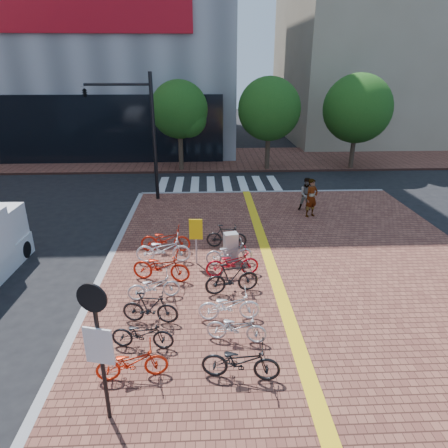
{
  "coord_description": "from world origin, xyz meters",
  "views": [
    {
      "loc": [
        -0.31,
        -9.93,
        6.92
      ],
      "look_at": [
        0.35,
        4.15,
        1.3
      ],
      "focal_mm": 32.0,
      "sensor_mm": 36.0,
      "label": 1
    }
  ],
  "objects_px": {
    "bike_3": "(154,286)",
    "pedestrian_a": "(312,198)",
    "bike_0": "(132,362)",
    "bike_1": "(142,333)",
    "bike_10": "(232,278)",
    "traffic_light_pole": "(123,114)",
    "bike_9": "(229,305)",
    "bike_13": "(227,236)",
    "bike_11": "(232,263)",
    "bike_8": "(236,327)",
    "utility_box": "(231,247)",
    "bike_7": "(241,361)",
    "bike_5": "(163,249)",
    "pedestrian_b": "(307,194)",
    "bike_6": "(165,239)",
    "yellow_sign": "(196,233)",
    "bike_2": "(150,308)",
    "notice_sign": "(98,338)",
    "bike_4": "(161,266)",
    "bike_12": "(229,253)"
  },
  "relations": [
    {
      "from": "bike_3",
      "to": "pedestrian_a",
      "type": "bearing_deg",
      "value": -54.46
    },
    {
      "from": "bike_6",
      "to": "traffic_light_pole",
      "type": "bearing_deg",
      "value": 23.37
    },
    {
      "from": "bike_2",
      "to": "bike_10",
      "type": "relative_size",
      "value": 0.91
    },
    {
      "from": "utility_box",
      "to": "bike_5",
      "type": "bearing_deg",
      "value": -178.73
    },
    {
      "from": "yellow_sign",
      "to": "pedestrian_b",
      "type": "bearing_deg",
      "value": 46.06
    },
    {
      "from": "bike_3",
      "to": "bike_5",
      "type": "distance_m",
      "value": 2.47
    },
    {
      "from": "bike_3",
      "to": "traffic_light_pole",
      "type": "height_order",
      "value": "traffic_light_pole"
    },
    {
      "from": "bike_11",
      "to": "bike_13",
      "type": "bearing_deg",
      "value": -4.74
    },
    {
      "from": "bike_7",
      "to": "bike_8",
      "type": "height_order",
      "value": "bike_7"
    },
    {
      "from": "notice_sign",
      "to": "bike_13",
      "type": "bearing_deg",
      "value": 70.84
    },
    {
      "from": "bike_2",
      "to": "bike_9",
      "type": "height_order",
      "value": "bike_2"
    },
    {
      "from": "bike_13",
      "to": "traffic_light_pole",
      "type": "relative_size",
      "value": 0.25
    },
    {
      "from": "bike_1",
      "to": "bike_13",
      "type": "distance_m",
      "value": 6.47
    },
    {
      "from": "bike_2",
      "to": "pedestrian_a",
      "type": "distance_m",
      "value": 10.57
    },
    {
      "from": "bike_6",
      "to": "bike_12",
      "type": "distance_m",
      "value": 2.68
    },
    {
      "from": "bike_10",
      "to": "bike_8",
      "type": "bearing_deg",
      "value": 167.67
    },
    {
      "from": "bike_7",
      "to": "traffic_light_pole",
      "type": "distance_m",
      "value": 14.99
    },
    {
      "from": "bike_9",
      "to": "bike_13",
      "type": "height_order",
      "value": "bike_13"
    },
    {
      "from": "bike_8",
      "to": "traffic_light_pole",
      "type": "relative_size",
      "value": 0.25
    },
    {
      "from": "pedestrian_a",
      "to": "yellow_sign",
      "type": "distance_m",
      "value": 7.17
    },
    {
      "from": "bike_4",
      "to": "bike_13",
      "type": "xyz_separation_m",
      "value": [
        2.32,
        2.52,
        -0.04
      ]
    },
    {
      "from": "bike_5",
      "to": "utility_box",
      "type": "distance_m",
      "value": 2.48
    },
    {
      "from": "bike_10",
      "to": "utility_box",
      "type": "height_order",
      "value": "utility_box"
    },
    {
      "from": "bike_8",
      "to": "traffic_light_pole",
      "type": "height_order",
      "value": "traffic_light_pole"
    },
    {
      "from": "traffic_light_pole",
      "to": "utility_box",
      "type": "bearing_deg",
      "value": -56.44
    },
    {
      "from": "bike_6",
      "to": "pedestrian_a",
      "type": "relative_size",
      "value": 1.04
    },
    {
      "from": "bike_4",
      "to": "pedestrian_a",
      "type": "xyz_separation_m",
      "value": [
        6.54,
        5.86,
        0.4
      ]
    },
    {
      "from": "bike_6",
      "to": "bike_8",
      "type": "height_order",
      "value": "bike_6"
    },
    {
      "from": "bike_8",
      "to": "traffic_light_pole",
      "type": "xyz_separation_m",
      "value": [
        -4.86,
        12.25,
        4.06
      ]
    },
    {
      "from": "bike_11",
      "to": "bike_13",
      "type": "distance_m",
      "value": 2.29
    },
    {
      "from": "traffic_light_pole",
      "to": "bike_2",
      "type": "bearing_deg",
      "value": -77.47
    },
    {
      "from": "bike_2",
      "to": "bike_7",
      "type": "height_order",
      "value": "bike_2"
    },
    {
      "from": "traffic_light_pole",
      "to": "bike_5",
      "type": "bearing_deg",
      "value": -71.59
    },
    {
      "from": "bike_9",
      "to": "pedestrian_b",
      "type": "bearing_deg",
      "value": -26.72
    },
    {
      "from": "bike_7",
      "to": "bike_13",
      "type": "bearing_deg",
      "value": 8.4
    },
    {
      "from": "utility_box",
      "to": "traffic_light_pole",
      "type": "bearing_deg",
      "value": 123.56
    },
    {
      "from": "bike_8",
      "to": "utility_box",
      "type": "distance_m",
      "value": 4.7
    },
    {
      "from": "bike_6",
      "to": "bike_11",
      "type": "bearing_deg",
      "value": -126.94
    },
    {
      "from": "pedestrian_b",
      "to": "bike_9",
      "type": "bearing_deg",
      "value": -112.0
    },
    {
      "from": "bike_7",
      "to": "traffic_light_pole",
      "type": "bearing_deg",
      "value": 28.48
    },
    {
      "from": "bike_10",
      "to": "traffic_light_pole",
      "type": "distance_m",
      "value": 11.69
    },
    {
      "from": "bike_8",
      "to": "notice_sign",
      "type": "relative_size",
      "value": 0.5
    },
    {
      "from": "bike_0",
      "to": "pedestrian_a",
      "type": "height_order",
      "value": "pedestrian_a"
    },
    {
      "from": "bike_6",
      "to": "bike_9",
      "type": "distance_m",
      "value": 5.1
    },
    {
      "from": "bike_3",
      "to": "bike_11",
      "type": "relative_size",
      "value": 0.88
    },
    {
      "from": "bike_0",
      "to": "bike_1",
      "type": "bearing_deg",
      "value": -12.15
    },
    {
      "from": "bike_0",
      "to": "bike_11",
      "type": "distance_m",
      "value": 5.43
    },
    {
      "from": "bike_8",
      "to": "utility_box",
      "type": "xyz_separation_m",
      "value": [
        0.14,
        4.7,
        0.12
      ]
    },
    {
      "from": "bike_3",
      "to": "bike_7",
      "type": "height_order",
      "value": "bike_7"
    },
    {
      "from": "bike_5",
      "to": "bike_11",
      "type": "height_order",
      "value": "bike_5"
    }
  ]
}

